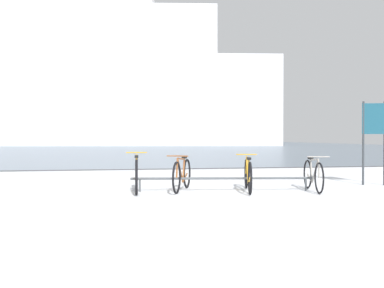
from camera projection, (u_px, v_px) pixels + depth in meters
ground at (130, 146)px, 59.03m from camera, size 80.00×132.00×0.08m
bike_rack at (224, 179)px, 9.30m from camera, size 3.98×0.55×0.31m
bicycle_0 at (137, 174)px, 9.16m from camera, size 0.46×1.69×0.84m
bicycle_1 at (182, 174)px, 9.37m from camera, size 0.70×1.62×0.79m
bicycle_2 at (248, 175)px, 9.28m from camera, size 0.55×1.73×0.79m
bicycle_3 at (313, 175)px, 9.35m from camera, size 0.47×1.59×0.77m
info_sign at (374, 128)px, 10.50m from camera, size 0.54×0.20×2.05m
ferry_ship at (68, 79)px, 61.93m from camera, size 60.02×17.56×28.47m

